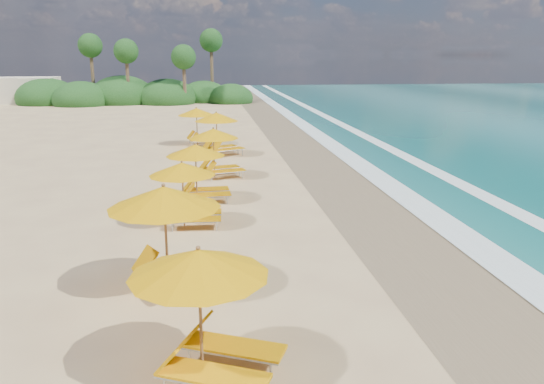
# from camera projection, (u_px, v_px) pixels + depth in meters

# --- Properties ---
(ground) EXTENTS (160.00, 160.00, 0.00)m
(ground) POSITION_uv_depth(u_px,v_px,m) (272.00, 230.00, 16.30)
(ground) COLOR tan
(ground) RESTS_ON ground
(wet_sand) EXTENTS (4.00, 160.00, 0.01)m
(wet_sand) POSITION_uv_depth(u_px,v_px,m) (397.00, 225.00, 16.79)
(wet_sand) COLOR #84704F
(wet_sand) RESTS_ON ground
(surf_foam) EXTENTS (4.00, 160.00, 0.01)m
(surf_foam) POSITION_uv_depth(u_px,v_px,m) (478.00, 221.00, 17.11)
(surf_foam) COLOR white
(surf_foam) RESTS_ON ground
(station_2) EXTENTS (3.01, 2.99, 2.30)m
(station_2) POSITION_uv_depth(u_px,v_px,m) (210.00, 306.00, 8.53)
(station_2) COLOR olive
(station_2) RESTS_ON ground
(station_3) EXTENTS (3.36, 3.36, 2.52)m
(station_3) POSITION_uv_depth(u_px,v_px,m) (174.00, 230.00, 11.86)
(station_3) COLOR olive
(station_3) RESTS_ON ground
(station_4) EXTENTS (2.30, 2.14, 2.08)m
(station_4) POSITION_uv_depth(u_px,v_px,m) (188.00, 190.00, 16.44)
(station_4) COLOR olive
(station_4) RESTS_ON ground
(station_5) EXTENTS (2.40, 2.24, 2.16)m
(station_5) POSITION_uv_depth(u_px,v_px,m) (201.00, 169.00, 19.24)
(station_5) COLOR olive
(station_5) RESTS_ON ground
(station_6) EXTENTS (2.76, 2.68, 2.21)m
(station_6) POSITION_uv_depth(u_px,v_px,m) (218.00, 149.00, 23.05)
(station_6) COLOR olive
(station_6) RESTS_ON ground
(station_7) EXTENTS (3.09, 3.08, 2.34)m
(station_7) POSITION_uv_depth(u_px,v_px,m) (220.00, 131.00, 28.19)
(station_7) COLOR olive
(station_7) RESTS_ON ground
(station_8) EXTENTS (2.78, 2.68, 2.25)m
(station_8) POSITION_uv_depth(u_px,v_px,m) (200.00, 124.00, 31.41)
(station_8) COLOR olive
(station_8) RESTS_ON ground
(treeline) EXTENTS (25.80, 8.80, 9.74)m
(treeline) POSITION_uv_depth(u_px,v_px,m) (131.00, 94.00, 58.58)
(treeline) COLOR #163D14
(treeline) RESTS_ON ground
(beach_building) EXTENTS (7.00, 5.00, 2.80)m
(beach_building) POSITION_uv_depth(u_px,v_px,m) (24.00, 90.00, 59.41)
(beach_building) COLOR beige
(beach_building) RESTS_ON ground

